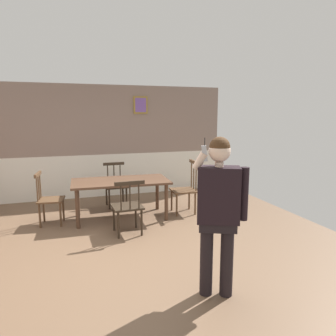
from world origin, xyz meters
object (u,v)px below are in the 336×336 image
at_px(dining_table, 121,185).
at_px(chair_opposite_corner, 185,189).
at_px(person_figure, 219,206).
at_px(chair_near_window, 128,206).
at_px(chair_by_doorway, 116,185).
at_px(chair_at_table_head, 49,199).

height_order(dining_table, chair_opposite_corner, chair_opposite_corner).
distance_m(chair_opposite_corner, person_figure, 2.99).
distance_m(dining_table, chair_near_window, 0.86).
height_order(chair_near_window, chair_by_doorway, chair_near_window).
distance_m(chair_by_doorway, person_figure, 3.82).
bearing_deg(chair_by_doorway, chair_opposite_corner, 142.31).
relative_size(dining_table, chair_at_table_head, 1.93).
height_order(chair_at_table_head, chair_opposite_corner, chair_opposite_corner).
height_order(dining_table, person_figure, person_figure).
distance_m(dining_table, chair_opposite_corner, 1.30).
xyz_separation_m(chair_by_doorway, person_figure, (0.50, -3.75, 0.55)).
bearing_deg(chair_near_window, chair_opposite_corner, 28.80).
bearing_deg(dining_table, chair_opposite_corner, -2.77).
bearing_deg(chair_near_window, chair_at_table_head, 142.04).
relative_size(chair_by_doorway, person_figure, 0.53).
relative_size(chair_opposite_corner, person_figure, 0.60).
distance_m(chair_by_doorway, chair_opposite_corner, 1.54).
height_order(chair_near_window, chair_at_table_head, chair_at_table_head).
bearing_deg(chair_by_doorway, chair_at_table_head, 28.92).
bearing_deg(chair_near_window, dining_table, 85.67).
bearing_deg(chair_opposite_corner, person_figure, 169.26).
distance_m(chair_at_table_head, person_figure, 3.53).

